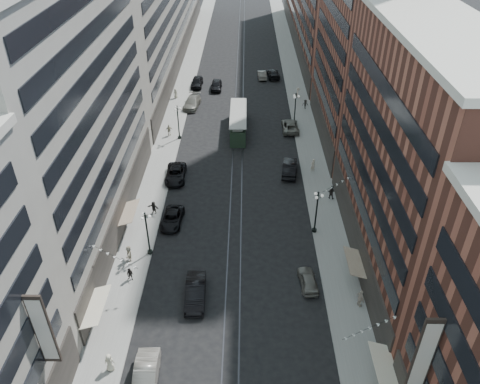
{
  "coord_description": "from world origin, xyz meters",
  "views": [
    {
      "loc": [
        1.08,
        -10.47,
        34.32
      ],
      "look_at": [
        0.57,
        32.84,
        5.0
      ],
      "focal_mm": 35.0,
      "sensor_mm": 36.0,
      "label": 1
    }
  ],
  "objects_px": {
    "pedestrian_1": "(110,362)",
    "car_8": "(192,102)",
    "car_10": "(290,168)",
    "pedestrian_7": "(331,192)",
    "pedestrian_5": "(154,207)",
    "lamppost_se_mid": "(295,108)",
    "car_13": "(216,85)",
    "pedestrian_9": "(305,104)",
    "car_1": "(146,377)",
    "car_2": "(172,218)",
    "lamppost_sw_far": "(147,232)",
    "car_4": "(308,280)",
    "pedestrian_2": "(130,274)",
    "car_7": "(176,174)",
    "pedestrian_6": "(169,130)",
    "car_14": "(262,75)",
    "car_12": "(273,74)",
    "pedestrian_extra_0": "(176,93)",
    "car_9": "(197,82)",
    "pedestrian_4": "(360,298)",
    "car_5": "(195,292)",
    "car_11": "(290,126)",
    "pedestrian_extra_2": "(129,253)",
    "lamppost_se_far": "(316,211)",
    "pedestrian_8": "(313,165)",
    "lamppost_sw_mid": "(178,121)",
    "pedestrian_extra_1": "(298,92)"
  },
  "relations": [
    {
      "from": "lamppost_sw_mid",
      "to": "car_7",
      "type": "distance_m",
      "value": 11.89
    },
    {
      "from": "lamppost_sw_far",
      "to": "pedestrian_extra_2",
      "type": "bearing_deg",
      "value": -150.58
    },
    {
      "from": "pedestrian_1",
      "to": "car_10",
      "type": "relative_size",
      "value": 0.34
    },
    {
      "from": "car_10",
      "to": "car_13",
      "type": "bearing_deg",
      "value": -61.55
    },
    {
      "from": "lamppost_sw_mid",
      "to": "car_14",
      "type": "bearing_deg",
      "value": 62.98
    },
    {
      "from": "car_1",
      "to": "car_2",
      "type": "xyz_separation_m",
      "value": [
        -0.69,
        21.27,
        -0.17
      ]
    },
    {
      "from": "lamppost_se_mid",
      "to": "car_11",
      "type": "height_order",
      "value": "lamppost_se_mid"
    },
    {
      "from": "car_2",
      "to": "pedestrian_1",
      "type": "height_order",
      "value": "pedestrian_1"
    },
    {
      "from": "lamppost_sw_mid",
      "to": "pedestrian_extra_2",
      "type": "bearing_deg",
      "value": -94.03
    },
    {
      "from": "lamppost_se_mid",
      "to": "pedestrian_5",
      "type": "relative_size",
      "value": 3.38
    },
    {
      "from": "car_11",
      "to": "pedestrian_extra_1",
      "type": "xyz_separation_m",
      "value": [
        2.46,
        13.42,
        0.31
      ]
    },
    {
      "from": "car_2",
      "to": "car_4",
      "type": "distance_m",
      "value": 18.04
    },
    {
      "from": "car_4",
      "to": "car_10",
      "type": "xyz_separation_m",
      "value": [
        -0.22,
        21.48,
        0.2
      ]
    },
    {
      "from": "lamppost_sw_mid",
      "to": "lamppost_se_mid",
      "type": "xyz_separation_m",
      "value": [
        18.4,
        5.0,
        0.0
      ]
    },
    {
      "from": "pedestrian_1",
      "to": "car_10",
      "type": "distance_m",
      "value": 35.96
    },
    {
      "from": "pedestrian_2",
      "to": "car_7",
      "type": "bearing_deg",
      "value": 92.5
    },
    {
      "from": "car_13",
      "to": "pedestrian_6",
      "type": "xyz_separation_m",
      "value": [
        -6.4,
        -19.77,
        0.22
      ]
    },
    {
      "from": "car_11",
      "to": "pedestrian_5",
      "type": "height_order",
      "value": "pedestrian_5"
    },
    {
      "from": "pedestrian_4",
      "to": "car_5",
      "type": "bearing_deg",
      "value": 65.7
    },
    {
      "from": "car_4",
      "to": "car_5",
      "type": "distance_m",
      "value": 11.32
    },
    {
      "from": "car_1",
      "to": "car_7",
      "type": "distance_m",
      "value": 31.17
    },
    {
      "from": "car_9",
      "to": "pedestrian_8",
      "type": "distance_m",
      "value": 37.05
    },
    {
      "from": "lamppost_se_far",
      "to": "car_14",
      "type": "bearing_deg",
      "value": 95.38
    },
    {
      "from": "car_7",
      "to": "pedestrian_9",
      "type": "relative_size",
      "value": 3.39
    },
    {
      "from": "car_1",
      "to": "car_7",
      "type": "bearing_deg",
      "value": 90.55
    },
    {
      "from": "car_1",
      "to": "pedestrian_extra_2",
      "type": "distance_m",
      "value": 15.29
    },
    {
      "from": "lamppost_sw_far",
      "to": "pedestrian_1",
      "type": "distance_m",
      "value": 14.72
    },
    {
      "from": "pedestrian_4",
      "to": "car_14",
      "type": "bearing_deg",
      "value": -14.08
    },
    {
      "from": "pedestrian_2",
      "to": "pedestrian_extra_0",
      "type": "distance_m",
      "value": 47.25
    },
    {
      "from": "car_11",
      "to": "pedestrian_extra_2",
      "type": "distance_m",
      "value": 37.02
    },
    {
      "from": "car_11",
      "to": "pedestrian_extra_0",
      "type": "bearing_deg",
      "value": -33.07
    },
    {
      "from": "pedestrian_6",
      "to": "pedestrian_7",
      "type": "xyz_separation_m",
      "value": [
        22.99,
        -17.19,
        -0.0
      ]
    },
    {
      "from": "car_13",
      "to": "pedestrian_9",
      "type": "xyz_separation_m",
      "value": [
        16.21,
        -9.17,
        0.12
      ]
    },
    {
      "from": "pedestrian_4",
      "to": "pedestrian_9",
      "type": "bearing_deg",
      "value": -20.65
    },
    {
      "from": "car_1",
      "to": "car_9",
      "type": "bearing_deg",
      "value": 89.19
    },
    {
      "from": "car_10",
      "to": "pedestrian_7",
      "type": "distance_m",
      "value": 7.85
    },
    {
      "from": "pedestrian_5",
      "to": "lamppost_se_mid",
      "type": "bearing_deg",
      "value": 72.5
    },
    {
      "from": "pedestrian_1",
      "to": "car_8",
      "type": "bearing_deg",
      "value": -89.07
    },
    {
      "from": "car_9",
      "to": "car_7",
      "type": "bearing_deg",
      "value": -88.38
    },
    {
      "from": "lamppost_se_mid",
      "to": "lamppost_se_far",
      "type": "bearing_deg",
      "value": -90.0
    },
    {
      "from": "lamppost_sw_far",
      "to": "car_4",
      "type": "xyz_separation_m",
      "value": [
        16.72,
        -4.5,
        -2.4
      ]
    },
    {
      "from": "pedestrian_6",
      "to": "pedestrian_extra_0",
      "type": "xyz_separation_m",
      "value": [
        -0.89,
        15.15,
        -0.04
      ]
    },
    {
      "from": "car_9",
      "to": "car_14",
      "type": "relative_size",
      "value": 1.12
    },
    {
      "from": "lamppost_sw_far",
      "to": "pedestrian_1",
      "type": "xyz_separation_m",
      "value": [
        -0.77,
        -14.56,
        -2.04
      ]
    },
    {
      "from": "lamppost_se_mid",
      "to": "pedestrian_extra_1",
      "type": "relative_size",
      "value": 2.96
    },
    {
      "from": "car_1",
      "to": "car_13",
      "type": "relative_size",
      "value": 1.04
    },
    {
      "from": "car_4",
      "to": "pedestrian_5",
      "type": "height_order",
      "value": "pedestrian_5"
    },
    {
      "from": "pedestrian_8",
      "to": "pedestrian_9",
      "type": "relative_size",
      "value": 1.13
    },
    {
      "from": "car_14",
      "to": "car_12",
      "type": "bearing_deg",
      "value": -169.12
    },
    {
      "from": "car_7",
      "to": "pedestrian_6",
      "type": "xyz_separation_m",
      "value": [
        -2.6,
        12.58,
        0.29
      ]
    }
  ]
}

